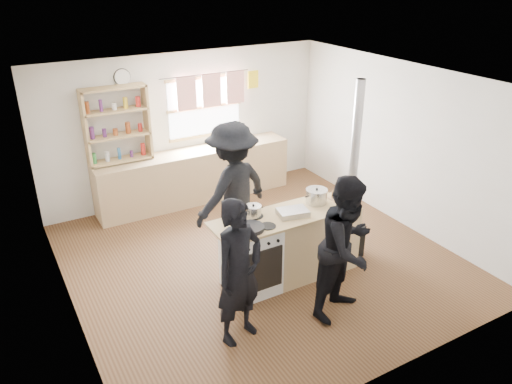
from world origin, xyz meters
TOP-DOWN VIEW (x-y plane):
  - ground at (0.00, 0.00)m, footprint 5.00×5.00m
  - back_counter at (0.00, 2.22)m, footprint 3.40×0.55m
  - shelving_unit at (-1.20, 2.34)m, footprint 1.00×0.28m
  - thermos at (0.94, 2.22)m, footprint 0.10×0.10m
  - cooking_island at (0.14, -0.55)m, footprint 1.97×0.64m
  - skillet_greens at (-0.52, -0.67)m, footprint 0.44×0.44m
  - roast_tray at (0.12, -0.60)m, footprint 0.41×0.33m
  - stockpot_stove at (-0.32, -0.39)m, footprint 0.20×0.20m
  - stockpot_counter at (0.58, -0.46)m, footprint 0.29×0.29m
  - bread_board at (0.93, -0.53)m, footprint 0.29×0.21m
  - flue_heater at (1.14, -0.50)m, footprint 0.35×0.35m
  - person_near_left at (-0.99, -1.26)m, footprint 0.70×0.56m
  - person_near_right at (0.29, -1.46)m, footprint 1.01×0.90m
  - person_far at (-0.21, 0.39)m, footprint 1.40×1.06m

SIDE VIEW (x-z plane):
  - ground at x=0.00m, z-range -0.01..0.00m
  - back_counter at x=0.00m, z-range 0.00..0.90m
  - cooking_island at x=0.14m, z-range 0.00..0.93m
  - flue_heater at x=1.14m, z-range -0.60..1.90m
  - person_near_left at x=-0.99m, z-range 0.00..1.68m
  - person_near_right at x=0.29m, z-range 0.00..1.73m
  - person_far at x=-0.21m, z-range 0.00..1.92m
  - skillet_greens at x=-0.52m, z-range 0.93..0.98m
  - roast_tray at x=0.12m, z-range 0.93..1.01m
  - bread_board at x=0.93m, z-range 0.92..1.04m
  - stockpot_stove at x=-0.32m, z-range 0.92..1.09m
  - stockpot_counter at x=0.58m, z-range 0.92..1.13m
  - thermos at x=0.94m, z-range 0.90..1.22m
  - shelving_unit at x=-1.20m, z-range 0.91..2.11m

